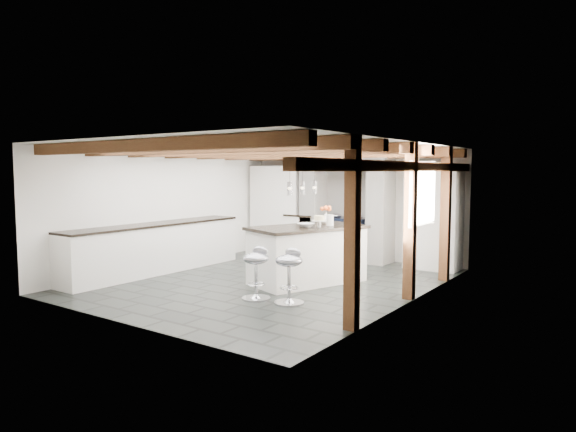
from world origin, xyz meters
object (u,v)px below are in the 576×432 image
Objects in this scene: range_cooker at (345,238)px; kitchen_island at (307,254)px; bar_stool_near at (289,270)px; bar_stool_far at (256,267)px.

kitchen_island is at bearing -76.27° from range_cooker.
kitchen_island is 2.73× the size of bar_stool_near.
range_cooker is 1.28× the size of bar_stool_far.
bar_stool_far is at bearing -69.39° from kitchen_island.
range_cooker is at bearing 110.23° from bar_stool_near.
range_cooker reaches higher than bar_stool_near.
kitchen_island reaches higher than range_cooker.
range_cooker is 3.89m from bar_stool_near.
bar_stool_near is 1.02× the size of bar_stool_far.
range_cooker is at bearing 124.16° from kitchen_island.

